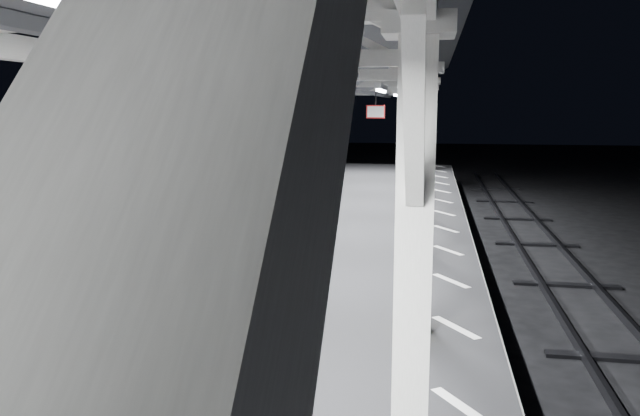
# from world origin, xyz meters

# --- Properties ---
(hazard_stripes_right) EXTENTS (1.00, 48.00, 0.01)m
(hazard_stripes_right) POSITION_xyz_m (2.45, 0.00, 1.00)
(hazard_stripes_right) COLOR silver
(hazard_stripes_right) RESTS_ON platform
(canopy) EXTENTS (5.40, 49.00, 4.65)m
(canopy) POSITION_xyz_m (0.00, -0.02, 4.56)
(canopy) COLOR silver
(canopy) RESTS_ON platform
(bench_mid) EXTENTS (0.65, 1.53, 0.81)m
(bench_mid) POSITION_xyz_m (-0.42, 0.76, 1.43)
(bench_mid) COLOR #11262C
(bench_mid) RESTS_ON platform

